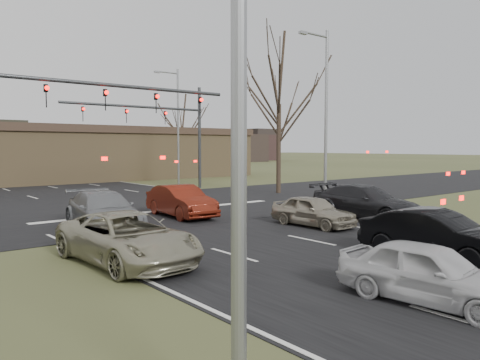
{
  "coord_description": "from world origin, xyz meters",
  "views": [
    {
      "loc": [
        -12.26,
        -7.99,
        3.32
      ],
      "look_at": [
        -0.55,
        6.27,
        2.0
      ],
      "focal_mm": 35.0,
      "sensor_mm": 36.0,
      "label": 1
    }
  ],
  "objects_px": {
    "mast_arm_near": "(60,107)",
    "building": "(50,153)",
    "mast_arm_far": "(169,124)",
    "car_grey_ahead": "(103,211)",
    "car_charcoal_sedan": "(366,202)",
    "car_silver_ahead": "(313,211)",
    "car_silver_suv": "(127,238)",
    "car_white_sedan": "(429,273)",
    "streetlight_right_far": "(176,120)",
    "car_black_hatch": "(436,235)",
    "car_red_ahead": "(181,201)",
    "streetlight_right_near": "(324,107)"
  },
  "relations": [
    {
      "from": "mast_arm_near",
      "to": "building",
      "type": "bearing_deg",
      "value": 73.87
    },
    {
      "from": "mast_arm_far",
      "to": "car_grey_ahead",
      "type": "bearing_deg",
      "value": -129.47
    },
    {
      "from": "car_charcoal_sedan",
      "to": "car_silver_ahead",
      "type": "height_order",
      "value": "car_charcoal_sedan"
    },
    {
      "from": "car_charcoal_sedan",
      "to": "car_silver_suv",
      "type": "bearing_deg",
      "value": -178.99
    },
    {
      "from": "mast_arm_near",
      "to": "car_charcoal_sedan",
      "type": "xyz_separation_m",
      "value": [
        11.08,
        -8.11,
        -4.3
      ]
    },
    {
      "from": "car_white_sedan",
      "to": "car_grey_ahead",
      "type": "relative_size",
      "value": 0.73
    },
    {
      "from": "car_white_sedan",
      "to": "car_charcoal_sedan",
      "type": "height_order",
      "value": "car_charcoal_sedan"
    },
    {
      "from": "car_silver_suv",
      "to": "streetlight_right_far",
      "type": "bearing_deg",
      "value": 52.22
    },
    {
      "from": "streetlight_right_far",
      "to": "car_silver_ahead",
      "type": "distance_m",
      "value": 23.6
    },
    {
      "from": "car_black_hatch",
      "to": "car_charcoal_sedan",
      "type": "distance_m",
      "value": 7.87
    },
    {
      "from": "car_red_ahead",
      "to": "car_black_hatch",
      "type": "bearing_deg",
      "value": -79.4
    },
    {
      "from": "car_white_sedan",
      "to": "car_charcoal_sedan",
      "type": "relative_size",
      "value": 0.73
    },
    {
      "from": "car_black_hatch",
      "to": "car_red_ahead",
      "type": "bearing_deg",
      "value": 94.87
    },
    {
      "from": "car_charcoal_sedan",
      "to": "car_red_ahead",
      "type": "xyz_separation_m",
      "value": [
        -6.35,
        5.84,
        -0.02
      ]
    },
    {
      "from": "car_black_hatch",
      "to": "car_red_ahead",
      "type": "relative_size",
      "value": 0.97
    },
    {
      "from": "mast_arm_near",
      "to": "car_charcoal_sedan",
      "type": "relative_size",
      "value": 2.28
    },
    {
      "from": "streetlight_right_far",
      "to": "car_charcoal_sedan",
      "type": "relative_size",
      "value": 1.88
    },
    {
      "from": "streetlight_right_far",
      "to": "car_white_sedan",
      "type": "bearing_deg",
      "value": -112.32
    },
    {
      "from": "streetlight_right_far",
      "to": "car_silver_ahead",
      "type": "relative_size",
      "value": 2.64
    },
    {
      "from": "car_silver_suv",
      "to": "car_grey_ahead",
      "type": "bearing_deg",
      "value": 70.21
    },
    {
      "from": "building",
      "to": "car_black_hatch",
      "type": "xyz_separation_m",
      "value": [
        -1.18,
        -39.16,
        -1.93
      ]
    },
    {
      "from": "streetlight_right_near",
      "to": "car_grey_ahead",
      "type": "height_order",
      "value": "streetlight_right_near"
    },
    {
      "from": "streetlight_right_far",
      "to": "car_silver_ahead",
      "type": "bearing_deg",
      "value": -107.6
    },
    {
      "from": "car_black_hatch",
      "to": "car_silver_ahead",
      "type": "relative_size",
      "value": 1.17
    },
    {
      "from": "car_silver_suv",
      "to": "car_silver_ahead",
      "type": "xyz_separation_m",
      "value": [
        8.74,
        0.79,
        -0.08
      ]
    },
    {
      "from": "car_grey_ahead",
      "to": "car_charcoal_sedan",
      "type": "bearing_deg",
      "value": -17.28
    },
    {
      "from": "car_silver_suv",
      "to": "car_red_ahead",
      "type": "xyz_separation_m",
      "value": [
        5.9,
        6.52,
        0.03
      ]
    },
    {
      "from": "car_black_hatch",
      "to": "car_silver_ahead",
      "type": "height_order",
      "value": "car_black_hatch"
    },
    {
      "from": "car_white_sedan",
      "to": "car_red_ahead",
      "type": "distance_m",
      "value": 13.97
    },
    {
      "from": "streetlight_right_near",
      "to": "car_silver_ahead",
      "type": "distance_m",
      "value": 9.56
    },
    {
      "from": "car_charcoal_sedan",
      "to": "car_silver_ahead",
      "type": "xyz_separation_m",
      "value": [
        -3.51,
        0.11,
        -0.13
      ]
    },
    {
      "from": "mast_arm_near",
      "to": "streetlight_right_far",
      "type": "xyz_separation_m",
      "value": [
        14.55,
        14.0,
        0.51
      ]
    },
    {
      "from": "car_black_hatch",
      "to": "car_red_ahead",
      "type": "xyz_separation_m",
      "value": [
        -1.32,
        11.89,
        0.02
      ]
    },
    {
      "from": "car_grey_ahead",
      "to": "car_red_ahead",
      "type": "relative_size",
      "value": 1.16
    },
    {
      "from": "streetlight_right_near",
      "to": "car_white_sedan",
      "type": "distance_m",
      "value": 18.26
    },
    {
      "from": "streetlight_right_far",
      "to": "car_red_ahead",
      "type": "height_order",
      "value": "streetlight_right_far"
    },
    {
      "from": "building",
      "to": "car_silver_ahead",
      "type": "xyz_separation_m",
      "value": [
        0.34,
        -33.0,
        -2.02
      ]
    },
    {
      "from": "car_charcoal_sedan",
      "to": "car_silver_ahead",
      "type": "relative_size",
      "value": 1.41
    },
    {
      "from": "mast_arm_far",
      "to": "car_red_ahead",
      "type": "relative_size",
      "value": 2.44
    },
    {
      "from": "mast_arm_near",
      "to": "streetlight_right_far",
      "type": "relative_size",
      "value": 1.21
    },
    {
      "from": "streetlight_right_far",
      "to": "car_white_sedan",
      "type": "distance_m",
      "value": 32.82
    },
    {
      "from": "car_black_hatch",
      "to": "car_charcoal_sedan",
      "type": "relative_size",
      "value": 0.83
    },
    {
      "from": "streetlight_right_far",
      "to": "car_black_hatch",
      "type": "distance_m",
      "value": 29.81
    },
    {
      "from": "mast_arm_far",
      "to": "car_silver_ahead",
      "type": "relative_size",
      "value": 2.94
    },
    {
      "from": "mast_arm_far",
      "to": "car_red_ahead",
      "type": "distance_m",
      "value": 14.61
    },
    {
      "from": "streetlight_right_far",
      "to": "car_red_ahead",
      "type": "distance_m",
      "value": 19.61
    },
    {
      "from": "mast_arm_far",
      "to": "car_grey_ahead",
      "type": "height_order",
      "value": "mast_arm_far"
    },
    {
      "from": "building",
      "to": "car_white_sedan",
      "type": "height_order",
      "value": "building"
    },
    {
      "from": "car_grey_ahead",
      "to": "car_silver_ahead",
      "type": "distance_m",
      "value": 8.52
    },
    {
      "from": "building",
      "to": "car_grey_ahead",
      "type": "bearing_deg",
      "value": -103.43
    }
  ]
}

